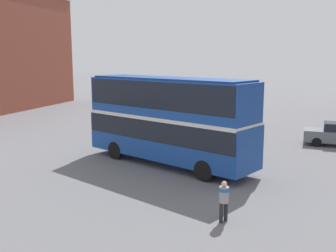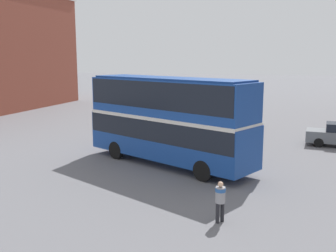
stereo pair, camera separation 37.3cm
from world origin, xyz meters
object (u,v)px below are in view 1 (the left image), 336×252
double_decker_bus (168,115)px  parked_car_side_street (225,120)px  pedestrian_foreground (224,197)px  parked_car_kerb_far (146,120)px

double_decker_bus → parked_car_side_street: bearing=107.1°
double_decker_bus → pedestrian_foreground: 8.47m
pedestrian_foreground → parked_car_kerb_far: (-9.12, 17.48, -0.18)m
pedestrian_foreground → parked_car_kerb_far: size_ratio=0.35×
double_decker_bus → parked_car_kerb_far: bearing=140.7°
double_decker_bus → parked_car_side_street: size_ratio=2.54×
pedestrian_foreground → parked_car_side_street: size_ratio=0.38×
parked_car_kerb_far → parked_car_side_street: bearing=23.3°
parked_car_side_street → pedestrian_foreground: bearing=99.9°
double_decker_bus → parked_car_kerb_far: size_ratio=2.35×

